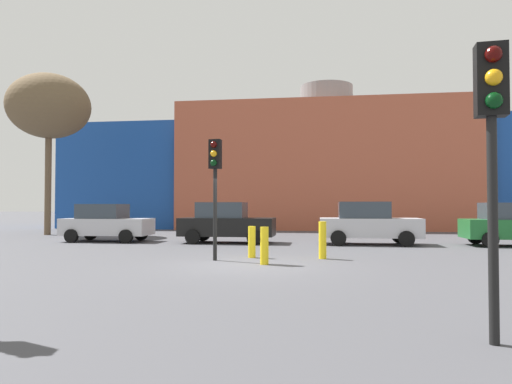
# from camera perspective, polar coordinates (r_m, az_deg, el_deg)

# --- Properties ---
(ground_plane) EXTENTS (200.00, 200.00, 0.00)m
(ground_plane) POSITION_cam_1_polar(r_m,az_deg,el_deg) (13.40, -1.08, -8.85)
(ground_plane) COLOR #47474C
(building_backdrop) EXTENTS (38.94, 10.77, 10.84)m
(building_backdrop) POSITION_cam_1_polar(r_m,az_deg,el_deg) (36.41, 8.59, 2.42)
(building_backdrop) COLOR #B2563D
(building_backdrop) RESTS_ON ground_plane
(parked_car_0) EXTENTS (4.02, 1.97, 1.74)m
(parked_car_0) POSITION_cam_1_polar(r_m,az_deg,el_deg) (22.97, -17.74, -3.59)
(parked_car_0) COLOR silver
(parked_car_0) RESTS_ON ground_plane
(parked_car_1) EXTENTS (4.20, 2.06, 1.82)m
(parked_car_1) POSITION_cam_1_polar(r_m,az_deg,el_deg) (21.13, -3.66, -3.74)
(parked_car_1) COLOR black
(parked_car_1) RESTS_ON ground_plane
(parked_car_2) EXTENTS (4.24, 2.08, 1.84)m
(parked_car_2) POSITION_cam_1_polar(r_m,az_deg,el_deg) (20.78, 13.46, -3.71)
(parked_car_2) COLOR silver
(parked_car_2) RESTS_ON ground_plane
(traffic_light_near_right) EXTENTS (0.38, 0.38, 3.68)m
(traffic_light_near_right) POSITION_cam_1_polar(r_m,az_deg,el_deg) (6.47, 26.73, 7.62)
(traffic_light_near_right) COLOR black
(traffic_light_near_right) RESTS_ON ground_plane
(traffic_light_island) EXTENTS (0.39, 0.38, 3.71)m
(traffic_light_island) POSITION_cam_1_polar(r_m,az_deg,el_deg) (14.46, -5.01, 2.54)
(traffic_light_island) COLOR black
(traffic_light_island) RESTS_ON ground_plane
(bare_tree_0) EXTENTS (4.62, 4.62, 9.23)m
(bare_tree_0) POSITION_cam_1_polar(r_m,az_deg,el_deg) (29.82, -23.84, 9.45)
(bare_tree_0) COLOR brown
(bare_tree_0) RESTS_ON ground_plane
(bollard_yellow_0) EXTENTS (0.24, 0.24, 1.18)m
(bollard_yellow_0) POSITION_cam_1_polar(r_m,az_deg,el_deg) (15.02, 8.08, -5.80)
(bollard_yellow_0) COLOR yellow
(bollard_yellow_0) RESTS_ON ground_plane
(bollard_yellow_1) EXTENTS (0.24, 0.24, 1.01)m
(bollard_yellow_1) POSITION_cam_1_polar(r_m,az_deg,el_deg) (15.20, -0.51, -6.08)
(bollard_yellow_1) COLOR yellow
(bollard_yellow_1) RESTS_ON ground_plane
(bollard_yellow_2) EXTENTS (0.24, 0.24, 1.07)m
(bollard_yellow_2) POSITION_cam_1_polar(r_m,az_deg,el_deg) (13.44, 1.02, -6.53)
(bollard_yellow_2) COLOR yellow
(bollard_yellow_2) RESTS_ON ground_plane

